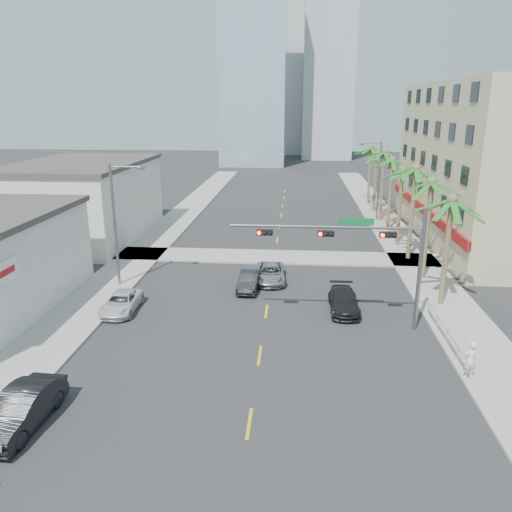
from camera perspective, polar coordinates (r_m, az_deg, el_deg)
The scene contains 27 objects.
ground at distance 23.85m, azimuth -0.31°, elevation -15.82°, with size 260.00×260.00×0.00m, color #262628.
sidewalk_right at distance 43.24m, azimuth 18.11°, elevation -1.24°, with size 4.00×120.00×0.15m, color gray.
sidewalk_left at distance 44.19m, azimuth -13.73°, elevation -0.50°, with size 4.00×120.00×0.15m, color gray.
sidewalk_cross at distance 43.95m, azimuth 2.13°, elevation -0.11°, with size 80.00×4.00×0.15m, color gray.
building_right at distance 54.23m, azimuth 26.89°, elevation 9.36°, with size 15.25×28.00×15.00m.
building_left_far at distance 53.31m, azimuth -19.07°, elevation 5.89°, with size 11.00×18.00×7.20m, color beige.
tower_far_left at distance 115.96m, azimuth -0.27°, elevation 22.33°, with size 14.00×14.00×48.00m, color #99B2C6.
tower_far_right at distance 131.34m, azimuth 8.46°, elevation 24.15°, with size 12.00×12.00×60.00m, color #ADADB2.
tower_far_center at distance 145.32m, azimuth 2.89°, elevation 20.01°, with size 16.00×16.00×42.00m, color #ADADB2.
traffic_signal_mast at distance 29.31m, azimuth 12.37°, elevation 0.99°, with size 11.12×0.54×7.20m.
palm_tree_0 at distance 33.99m, azimuth 21.51°, elevation 5.86°, with size 4.80×4.80×7.80m.
palm_tree_1 at distance 38.88m, azimuth 19.43°, elevation 7.84°, with size 4.80×4.80×8.16m.
palm_tree_2 at distance 43.84m, azimuth 17.81°, elevation 9.37°, with size 4.80×4.80×8.52m.
palm_tree_3 at distance 48.97m, azimuth 16.41°, elevation 9.37°, with size 4.80×4.80×7.80m.
palm_tree_4 at distance 54.00m, azimuth 15.35°, elevation 10.46°, with size 4.80×4.80×8.16m.
palm_tree_5 at distance 59.06m, azimuth 14.48°, elevation 11.36°, with size 4.80×4.80×8.52m.
palm_tree_6 at distance 64.24m, azimuth 13.67°, elevation 11.20°, with size 4.80×4.80×7.80m.
palm_tree_7 at distance 69.33m, azimuth 13.04°, elevation 11.91°, with size 4.80×4.80×8.16m.
streetlight_left at distance 37.14m, azimuth -15.61°, elevation 4.07°, with size 2.55×0.25×9.00m.
streetlight_right at distance 59.26m, azimuth 13.70°, elevation 8.78°, with size 2.55×0.25×9.00m.
guardrail at distance 29.98m, azimuth 20.99°, elevation -8.37°, with size 0.08×8.08×1.00m.
car_parked_mid at distance 23.71m, azimuth -25.21°, elevation -15.57°, with size 1.68×4.81×1.58m, color black.
car_parked_far at distance 33.64m, azimuth -15.14°, elevation -5.18°, with size 1.98×4.30×1.19m, color silver.
car_lane_left at distance 36.25m, azimuth -0.80°, elevation -2.88°, with size 1.37×3.92×1.29m, color black.
car_lane_center at distance 37.94m, azimuth 1.66°, elevation -1.97°, with size 2.14×4.65×1.29m, color #ABABB0.
car_lane_right at distance 33.09m, azimuth 10.00°, elevation -5.09°, with size 1.85×4.55×1.32m, color black.
pedestrian at distance 26.61m, azimuth 23.27°, elevation -10.87°, with size 0.70×0.46×1.93m, color white.
Camera 1 is at (1.73, -20.01, 12.86)m, focal length 35.00 mm.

